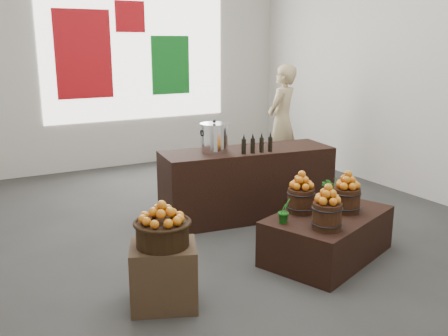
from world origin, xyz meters
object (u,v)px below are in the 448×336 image
crate (164,275)px  display_table (327,235)px  wicker_basket (163,234)px  counter (247,183)px  shopper (282,121)px  stock_pot_left (214,139)px

crate → display_table: (1.79, 0.10, -0.04)m
wicker_basket → counter: counter is taller
crate → wicker_basket: (0.00, 0.00, 0.36)m
display_table → shopper: (1.45, 2.84, 0.65)m
crate → stock_pot_left: bearing=50.4°
wicker_basket → counter: size_ratio=0.20×
display_table → shopper: 3.25m
wicker_basket → stock_pot_left: size_ratio=1.31×
counter → shopper: 2.14m
crate → stock_pot_left: 2.15m
stock_pot_left → shopper: size_ratio=0.18×
display_table → stock_pot_left: stock_pot_left is taller
counter → shopper: bearing=50.5°
shopper → wicker_basket: bearing=13.0°
wicker_basket → stock_pot_left: stock_pot_left is taller
stock_pot_left → display_table: bearing=-71.2°
crate → counter: (1.71, 1.50, 0.16)m
display_table → counter: size_ratio=0.63×
crate → shopper: size_ratio=0.30×
display_table → counter: counter is taller
counter → shopper: (1.52, 1.43, 0.46)m
counter → stock_pot_left: stock_pot_left is taller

